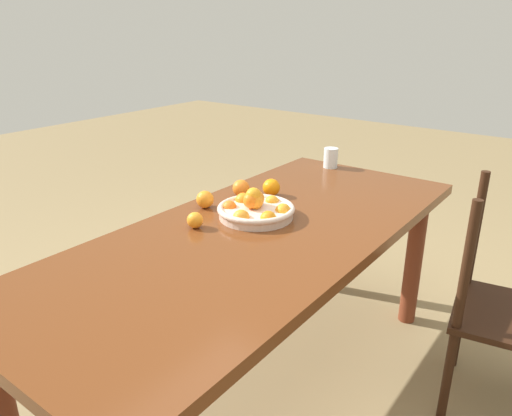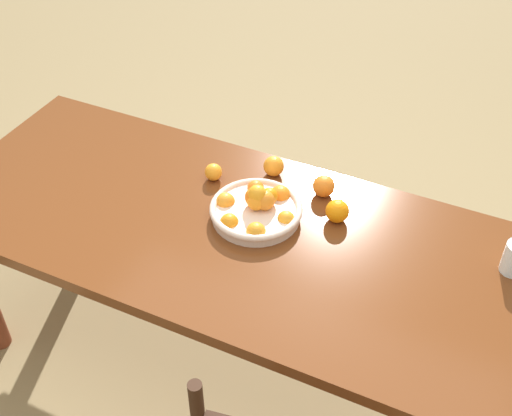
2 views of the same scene
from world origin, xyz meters
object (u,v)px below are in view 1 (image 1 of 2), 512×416
at_px(orange_loose_2, 241,188).
at_px(orange_loose_0, 205,199).
at_px(dining_table, 259,253).
at_px(orange_loose_1, 195,220).
at_px(drinking_glass, 331,158).
at_px(chair_near_window, 500,310).
at_px(fruit_bowl, 256,209).
at_px(orange_loose_3, 271,187).

bearing_deg(orange_loose_2, orange_loose_0, -8.77).
bearing_deg(dining_table, orange_loose_1, -57.06).
bearing_deg(dining_table, drinking_glass, -167.93).
xyz_separation_m(chair_near_window, drinking_glass, (-0.41, -0.99, 0.36)).
bearing_deg(orange_loose_2, orange_loose_1, 12.36).
bearing_deg(chair_near_window, fruit_bowl, 105.82).
distance_m(chair_near_window, fruit_bowl, 1.04).
bearing_deg(fruit_bowl, chair_near_window, 115.08).
bearing_deg(fruit_bowl, drinking_glass, -172.42).
height_order(dining_table, orange_loose_2, orange_loose_2).
bearing_deg(orange_loose_0, orange_loose_2, 171.23).
distance_m(chair_near_window, orange_loose_1, 1.24).
height_order(orange_loose_0, drinking_glass, drinking_glass).
height_order(fruit_bowl, orange_loose_3, fruit_bowl).
relative_size(fruit_bowl, orange_loose_3, 3.97).
distance_m(orange_loose_2, drinking_glass, 0.67).
height_order(chair_near_window, orange_loose_3, chair_near_window).
distance_m(orange_loose_3, drinking_glass, 0.57).
relative_size(orange_loose_3, drinking_glass, 0.74).
bearing_deg(orange_loose_2, dining_table, 48.54).
distance_m(fruit_bowl, orange_loose_0, 0.24).
height_order(dining_table, orange_loose_0, orange_loose_0).
xyz_separation_m(orange_loose_1, orange_loose_2, (-0.39, -0.09, 0.01)).
height_order(orange_loose_1, orange_loose_2, orange_loose_2).
xyz_separation_m(fruit_bowl, orange_loose_0, (0.04, -0.24, 0.00)).
xyz_separation_m(chair_near_window, fruit_bowl, (0.41, -0.88, 0.35)).
bearing_deg(orange_loose_2, fruit_bowl, 51.38).
distance_m(dining_table, orange_loose_0, 0.35).
xyz_separation_m(orange_loose_0, orange_loose_2, (-0.21, 0.03, 0.00)).
bearing_deg(orange_loose_1, orange_loose_0, -147.54).
bearing_deg(chair_near_window, drinking_glass, 58.32).
distance_m(orange_loose_0, orange_loose_1, 0.22).
bearing_deg(orange_loose_0, chair_near_window, 112.16).
bearing_deg(orange_loose_1, fruit_bowl, 152.36).
bearing_deg(orange_loose_3, fruit_bowl, 21.51).
distance_m(orange_loose_1, drinking_glass, 1.05).
bearing_deg(orange_loose_1, orange_loose_2, -167.64).
distance_m(orange_loose_1, orange_loose_3, 0.48).
bearing_deg(fruit_bowl, orange_loose_0, -79.77).
relative_size(chair_near_window, orange_loose_2, 12.12).
xyz_separation_m(dining_table, orange_loose_3, (-0.34, -0.19, 0.14)).
bearing_deg(orange_loose_1, orange_loose_3, 177.63).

